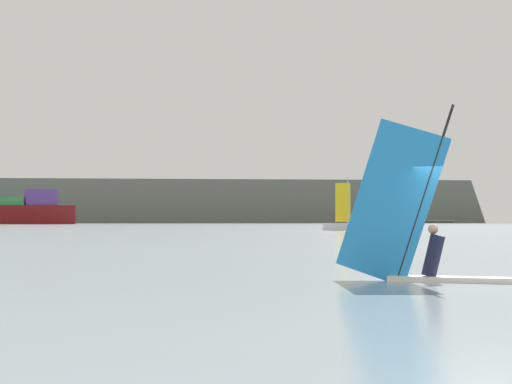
% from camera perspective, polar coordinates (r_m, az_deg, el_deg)
% --- Properties ---
extents(ground_plane, '(4000.00, 4000.00, 0.00)m').
position_cam_1_polar(ground_plane, '(19.74, 13.87, -5.62)').
color(ground_plane, gray).
extents(windsurfer, '(3.61, 1.89, 3.97)m').
position_cam_1_polar(windsurfer, '(19.80, 10.32, -2.73)').
color(windsurfer, white).
rests_on(windsurfer, ground_plane).
extents(distant_headland, '(1269.63, 311.98, 48.06)m').
position_cam_1_polar(distant_headland, '(1116.07, -6.10, -0.75)').
color(distant_headland, '#60665B').
rests_on(distant_headland, ground_plane).
extents(small_sailboat, '(7.91, 5.47, 8.37)m').
position_cam_1_polar(small_sailboat, '(140.76, 5.85, -2.12)').
color(small_sailboat, white).
rests_on(small_sailboat, ground_plane).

